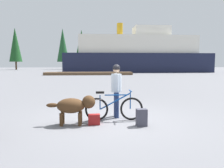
% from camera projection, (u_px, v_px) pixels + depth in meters
% --- Properties ---
extents(ground_plane, '(160.00, 160.00, 0.00)m').
position_uv_depth(ground_plane, '(111.00, 120.00, 6.62)').
color(ground_plane, slate).
extents(bicycle, '(1.72, 0.44, 0.90)m').
position_uv_depth(bicycle, '(114.00, 108.00, 6.47)').
color(bicycle, black).
rests_on(bicycle, ground_plane).
extents(person_cyclist, '(0.32, 0.53, 1.65)m').
position_uv_depth(person_cyclist, '(116.00, 86.00, 6.84)').
color(person_cyclist, navy).
rests_on(person_cyclist, ground_plane).
extents(dog, '(1.33, 0.48, 0.81)m').
position_uv_depth(dog, '(74.00, 106.00, 6.02)').
color(dog, '#472D19').
rests_on(dog, ground_plane).
extents(backpack, '(0.29, 0.22, 0.47)m').
position_uv_depth(backpack, '(142.00, 117.00, 5.93)').
color(backpack, '#3F3F4C').
rests_on(backpack, ground_plane).
extents(handbag_pannier, '(0.33, 0.19, 0.29)m').
position_uv_depth(handbag_pannier, '(94.00, 119.00, 6.06)').
color(handbag_pannier, maroon).
rests_on(handbag_pannier, ground_plane).
extents(dock_pier, '(12.41, 2.23, 0.40)m').
position_uv_depth(dock_pier, '(89.00, 73.00, 31.58)').
color(dock_pier, brown).
rests_on(dock_pier, ground_plane).
extents(ferry_boat, '(26.64, 7.59, 9.03)m').
position_uv_depth(ferry_boat, '(137.00, 55.00, 41.46)').
color(ferry_boat, '#191E38').
rests_on(ferry_boat, ground_plane).
extents(sailboat_moored, '(6.17, 1.73, 7.75)m').
position_uv_depth(sailboat_moored, '(148.00, 69.00, 43.78)').
color(sailboat_moored, silver).
rests_on(sailboat_moored, ground_plane).
extents(pine_tree_far_left, '(3.13, 3.13, 10.60)m').
position_uv_depth(pine_tree_far_left, '(15.00, 45.00, 55.73)').
color(pine_tree_far_left, '#4C331E').
rests_on(pine_tree_far_left, ground_plane).
extents(pine_tree_center, '(3.14, 3.14, 10.16)m').
position_uv_depth(pine_tree_center, '(82.00, 44.00, 56.74)').
color(pine_tree_center, '#4C331E').
rests_on(pine_tree_center, ground_plane).
extents(pine_tree_far_right, '(3.77, 3.77, 9.94)m').
position_uv_depth(pine_tree_far_right, '(140.00, 47.00, 58.36)').
color(pine_tree_far_right, '#4C331E').
rests_on(pine_tree_far_right, ground_plane).
extents(pine_tree_mid_back, '(3.22, 3.22, 11.02)m').
position_uv_depth(pine_tree_mid_back, '(63.00, 45.00, 59.63)').
color(pine_tree_mid_back, '#4C331E').
rests_on(pine_tree_mid_back, ground_plane).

